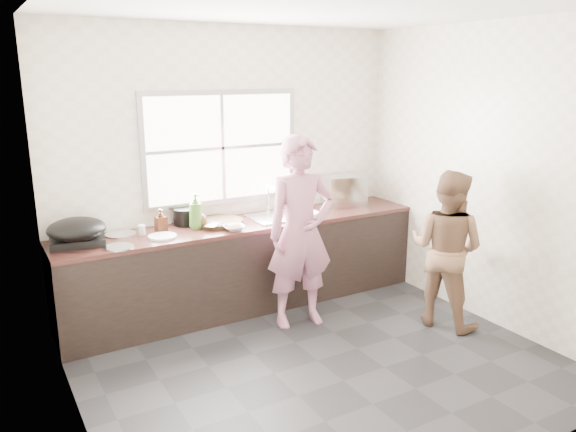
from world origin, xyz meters
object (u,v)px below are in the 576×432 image
bottle_brown_tall (161,221)px  dish_rack (344,190)px  bottle_brown_short (199,218)px  wok (77,229)px  bowl_held (300,217)px  bowl_mince (234,228)px  woman (301,238)px  pot_lid_right (120,234)px  person_side (446,249)px  bowl_crabs (307,216)px  pot_lid_left (119,247)px  bottle_green (196,211)px  plate_food (162,236)px  glass_jar (142,230)px  cutting_board (219,222)px  burner (77,239)px  black_pot (185,217)px

bottle_brown_tall → dish_rack: bearing=0.7°
bottle_brown_short → wok: (-1.08, -0.05, 0.06)m
bowl_held → bowl_mince: bearing=180.0°
woman → pot_lid_right: size_ratio=6.00×
bowl_mince → dish_rack: 1.50m
bowl_held → pot_lid_right: bearing=167.1°
person_side → bowl_mince: bearing=35.5°
bowl_crabs → dish_rack: 0.76m
pot_lid_left → bowl_mince: bearing=0.0°
bowl_mince → pot_lid_right: size_ratio=0.71×
woman → bowl_crabs: 0.51m
person_side → pot_lid_left: (-2.65, 1.06, 0.15)m
bowl_held → bowl_crabs: bearing=0.0°
bottle_green → dish_rack: 1.73m
bowl_mince → pot_lid_left: bearing=180.0°
plate_food → bottle_brown_tall: bottle_brown_tall is taller
plate_food → wok: wok is taller
bottle_green → pot_lid_left: 0.82m
bottle_brown_short → wok: 1.09m
bottle_brown_short → glass_jar: size_ratio=2.00×
glass_jar → bottle_brown_short: bearing=-2.3°
cutting_board → pot_lid_right: (-0.90, 0.12, -0.02)m
plate_food → burner: 0.70m
black_pot → dish_rack: (1.77, -0.09, 0.08)m
pot_lid_left → dish_rack: bearing=7.4°
cutting_board → woman: bearing=-51.8°
glass_jar → burner: 0.54m
woman → bowl_mince: woman is taller
plate_food → dish_rack: 2.11m
bottle_brown_short → bowl_mince: bearing=-46.8°
cutting_board → bowl_crabs: 0.86m
bowl_held → plate_food: bowl_held is taller
black_pot → woman: bearing=-45.5°
cutting_board → bottle_brown_short: (-0.20, -0.00, 0.07)m
bowl_mince → wok: size_ratio=0.41×
bowl_mince → dish_rack: size_ratio=0.45×
wok → bottle_brown_tall: bearing=6.9°
cutting_board → bottle_brown_short: 0.21m
black_pot → dish_rack: 1.78m
pot_lid_left → glass_jar: bearing=45.3°
bottle_brown_short → burner: size_ratio=0.41×
bowl_held → plate_food: (-1.34, 0.10, -0.02)m
person_side → dish_rack: (-0.15, 1.38, 0.30)m
plate_food → bottle_green: bottle_green is taller
bowl_crabs → bottle_brown_tall: bottle_brown_tall is taller
cutting_board → wok: wok is taller
woman → pot_lid_left: 1.56m
plate_food → bottle_brown_short: (0.40, 0.15, 0.08)m
bowl_crabs → wok: 2.12m
woman → glass_jar: size_ratio=18.38×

